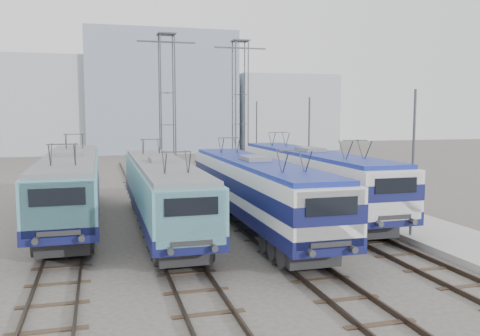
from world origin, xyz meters
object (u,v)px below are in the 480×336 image
object	(u,v)px
catenary_tower_west	(167,104)
locomotive_far_left	(71,183)
locomotive_far_right	(311,175)
locomotive_center_left	(162,189)
mast_rear	(257,140)
locomotive_center_right	(256,187)
catenary_tower_east	(240,105)
mast_mid	(309,149)
mast_front	(413,166)

from	to	relation	value
catenary_tower_west	locomotive_far_left	bearing A→B (deg)	-119.38
locomotive_far_right	locomotive_center_left	bearing A→B (deg)	-166.14
locomotive_center_left	catenary_tower_west	world-z (taller)	catenary_tower_west
locomotive_far_right	catenary_tower_west	bearing A→B (deg)	118.04
catenary_tower_west	mast_rear	xyz separation A→B (m)	(8.60, 4.00, -3.14)
locomotive_center_right	catenary_tower_east	distance (m)	19.20
locomotive_center_right	catenary_tower_east	world-z (taller)	catenary_tower_east
catenary_tower_west	locomotive_center_right	bearing A→B (deg)	-82.09
catenary_tower_west	catenary_tower_east	bearing A→B (deg)	17.10
catenary_tower_west	mast_mid	xyz separation A→B (m)	(8.60, -8.00, -3.14)
catenary_tower_west	catenary_tower_east	world-z (taller)	same
catenary_tower_east	mast_mid	size ratio (longest dim) A/B	1.71
locomotive_center_left	catenary_tower_east	distance (m)	19.55
locomotive_center_left	locomotive_center_right	size ratio (longest dim) A/B	0.98
locomotive_far_left	catenary_tower_east	size ratio (longest dim) A/B	1.50
mast_mid	mast_rear	bearing A→B (deg)	90.00
locomotive_far_right	locomotive_center_right	bearing A→B (deg)	-141.95
locomotive_far_right	catenary_tower_east	size ratio (longest dim) A/B	1.51
mast_rear	mast_mid	bearing A→B (deg)	-90.00
catenary_tower_east	mast_mid	bearing A→B (deg)	-78.14
locomotive_center_left	catenary_tower_west	size ratio (longest dim) A/B	1.43
mast_rear	mast_front	bearing A→B (deg)	-90.00
mast_front	catenary_tower_east	bearing A→B (deg)	95.45
catenary_tower_west	mast_front	size ratio (longest dim) A/B	1.71
catenary_tower_east	mast_rear	distance (m)	4.28
catenary_tower_east	mast_mid	xyz separation A→B (m)	(2.10, -10.00, -3.14)
locomotive_center_left	mast_front	world-z (taller)	mast_front
locomotive_center_right	catenary_tower_west	xyz separation A→B (m)	(-2.25, 16.20, 4.40)
locomotive_far_left	mast_front	size ratio (longest dim) A/B	2.58
locomotive_center_right	mast_mid	distance (m)	10.44
locomotive_far_right	mast_front	size ratio (longest dim) A/B	2.59
catenary_tower_east	catenary_tower_west	bearing A→B (deg)	-162.90
locomotive_center_right	locomotive_center_left	bearing A→B (deg)	163.87
locomotive_center_left	mast_rear	size ratio (longest dim) A/B	2.45
mast_mid	locomotive_far_left	bearing A→B (deg)	-165.43
locomotive_far_left	catenary_tower_east	distance (m)	19.76
mast_rear	catenary_tower_west	bearing A→B (deg)	-155.06
locomotive_far_left	locomotive_center_left	distance (m)	5.36
locomotive_far_left	locomotive_center_left	world-z (taller)	locomotive_far_left
locomotive_center_left	catenary_tower_west	xyz separation A→B (m)	(2.25, 14.90, 4.50)
locomotive_far_right	catenary_tower_east	xyz separation A→B (m)	(-0.25, 14.67, 4.33)
catenary_tower_west	locomotive_far_right	bearing A→B (deg)	-61.96
mast_front	mast_rear	size ratio (longest dim) A/B	1.00
mast_front	locomotive_far_left	bearing A→B (deg)	152.44
locomotive_center_left	mast_rear	distance (m)	21.83
mast_front	mast_mid	size ratio (longest dim) A/B	1.00
locomotive_far_right	catenary_tower_east	distance (m)	15.30
locomotive_far_left	locomotive_far_right	bearing A→B (deg)	-2.91
catenary_tower_west	mast_rear	size ratio (longest dim) A/B	1.71
mast_mid	catenary_tower_west	bearing A→B (deg)	137.07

